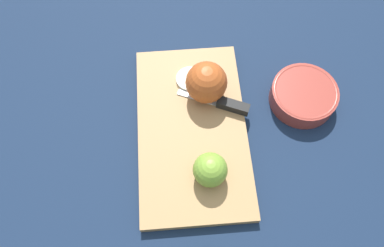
{
  "coord_description": "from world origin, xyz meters",
  "views": [
    {
      "loc": [
        -0.32,
        0.09,
        0.73
      ],
      "look_at": [
        0.0,
        0.0,
        0.04
      ],
      "focal_mm": 35.0,
      "sensor_mm": 36.0,
      "label": 1
    }
  ],
  "objects_px": {
    "apple_half_right": "(207,82)",
    "knife": "(229,105)",
    "apple_half_left": "(210,170)",
    "bowl": "(304,95)"
  },
  "relations": [
    {
      "from": "apple_half_right",
      "to": "apple_half_left",
      "type": "bearing_deg",
      "value": -87.56
    },
    {
      "from": "apple_half_left",
      "to": "apple_half_right",
      "type": "xyz_separation_m",
      "value": [
        0.18,
        -0.05,
        0.01
      ]
    },
    {
      "from": "apple_half_right",
      "to": "knife",
      "type": "distance_m",
      "value": 0.07
    },
    {
      "from": "apple_half_left",
      "to": "knife",
      "type": "height_order",
      "value": "apple_half_left"
    },
    {
      "from": "apple_half_right",
      "to": "knife",
      "type": "height_order",
      "value": "apple_half_right"
    },
    {
      "from": "apple_half_right",
      "to": "bowl",
      "type": "bearing_deg",
      "value": -0.64
    },
    {
      "from": "apple_half_left",
      "to": "bowl",
      "type": "xyz_separation_m",
      "value": [
        0.12,
        -0.25,
        -0.03
      ]
    },
    {
      "from": "knife",
      "to": "bowl",
      "type": "relative_size",
      "value": 0.98
    },
    {
      "from": "apple_half_left",
      "to": "bowl",
      "type": "height_order",
      "value": "apple_half_left"
    },
    {
      "from": "bowl",
      "to": "apple_half_right",
      "type": "bearing_deg",
      "value": 72.86
    }
  ]
}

